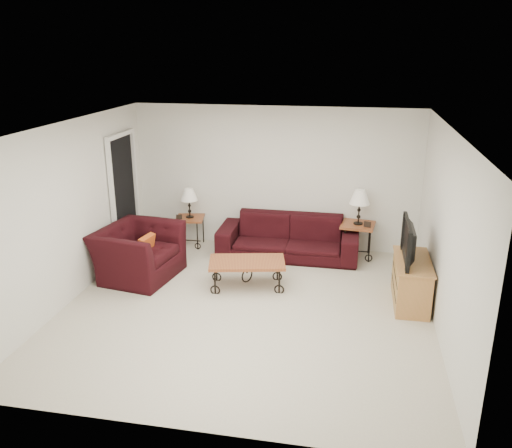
{
  "coord_description": "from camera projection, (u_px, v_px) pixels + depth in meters",
  "views": [
    {
      "loc": [
        1.34,
        -6.38,
        3.45
      ],
      "look_at": [
        0.0,
        0.7,
        1.0
      ],
      "focal_mm": 36.84,
      "sensor_mm": 36.0,
      "label": 1
    }
  ],
  "objects": [
    {
      "name": "ground",
      "position": [
        247.0,
        308.0,
        7.28
      ],
      "size": [
        5.0,
        5.0,
        0.0
      ],
      "primitive_type": "plane",
      "color": "beige",
      "rests_on": "ground"
    },
    {
      "name": "wall_back",
      "position": [
        275.0,
        178.0,
        9.21
      ],
      "size": [
        5.0,
        0.02,
        2.5
      ],
      "primitive_type": "cube",
      "color": "silver",
      "rests_on": "ground"
    },
    {
      "name": "wall_front",
      "position": [
        187.0,
        313.0,
        4.55
      ],
      "size": [
        5.0,
        0.02,
        2.5
      ],
      "primitive_type": "cube",
      "color": "silver",
      "rests_on": "ground"
    },
    {
      "name": "wall_left",
      "position": [
        71.0,
        212.0,
        7.32
      ],
      "size": [
        0.02,
        5.0,
        2.5
      ],
      "primitive_type": "cube",
      "color": "silver",
      "rests_on": "ground"
    },
    {
      "name": "wall_right",
      "position": [
        445.0,
        235.0,
        6.44
      ],
      "size": [
        0.02,
        5.0,
        2.5
      ],
      "primitive_type": "cube",
      "color": "silver",
      "rests_on": "ground"
    },
    {
      "name": "ceiling",
      "position": [
        245.0,
        127.0,
        6.48
      ],
      "size": [
        5.0,
        5.0,
        0.0
      ],
      "primitive_type": "plane",
      "color": "white",
      "rests_on": "wall_back"
    },
    {
      "name": "doorway",
      "position": [
        124.0,
        197.0,
        8.92
      ],
      "size": [
        0.08,
        0.94,
        2.04
      ],
      "primitive_type": "cube",
      "color": "black",
      "rests_on": "ground"
    },
    {
      "name": "sofa",
      "position": [
        288.0,
        237.0,
        8.99
      ],
      "size": [
        2.37,
        0.93,
        0.69
      ],
      "primitive_type": "imported",
      "color": "black",
      "rests_on": "ground"
    },
    {
      "name": "side_table_left",
      "position": [
        190.0,
        231.0,
        9.51
      ],
      "size": [
        0.56,
        0.56,
        0.53
      ],
      "primitive_type": "cube",
      "rotation": [
        0.0,
        0.0,
        0.16
      ],
      "color": "#955526",
      "rests_on": "ground"
    },
    {
      "name": "side_table_right",
      "position": [
        357.0,
        240.0,
        8.97
      ],
      "size": [
        0.61,
        0.61,
        0.59
      ],
      "primitive_type": "cube",
      "rotation": [
        0.0,
        0.0,
        -0.13
      ],
      "color": "#955526",
      "rests_on": "ground"
    },
    {
      "name": "lamp_left",
      "position": [
        189.0,
        203.0,
        9.33
      ],
      "size": [
        0.35,
        0.35,
        0.53
      ],
      "primitive_type": null,
      "rotation": [
        0.0,
        0.0,
        0.16
      ],
      "color": "black",
      "rests_on": "side_table_left"
    },
    {
      "name": "lamp_right",
      "position": [
        359.0,
        207.0,
        8.78
      ],
      "size": [
        0.38,
        0.38,
        0.59
      ],
      "primitive_type": null,
      "rotation": [
        0.0,
        0.0,
        -0.13
      ],
      "color": "black",
      "rests_on": "side_table_right"
    },
    {
      "name": "photo_frame_left",
      "position": [
        179.0,
        217.0,
        9.29
      ],
      "size": [
        0.11,
        0.05,
        0.09
      ],
      "primitive_type": "cube",
      "rotation": [
        0.0,
        0.0,
        0.34
      ],
      "color": "black",
      "rests_on": "side_table_left"
    },
    {
      "name": "photo_frame_right",
      "position": [
        367.0,
        224.0,
        8.69
      ],
      "size": [
        0.12,
        0.05,
        0.1
      ],
      "primitive_type": "cube",
      "rotation": [
        0.0,
        0.0,
        -0.34
      ],
      "color": "black",
      "rests_on": "side_table_right"
    },
    {
      "name": "coffee_table",
      "position": [
        247.0,
        274.0,
        7.87
      ],
      "size": [
        1.22,
        0.83,
        0.42
      ],
      "primitive_type": "cube",
      "rotation": [
        0.0,
        0.0,
        0.21
      ],
      "color": "#955526",
      "rests_on": "ground"
    },
    {
      "name": "armchair",
      "position": [
        138.0,
        252.0,
        8.17
      ],
      "size": [
        1.26,
        1.39,
        0.8
      ],
      "primitive_type": "imported",
      "rotation": [
        0.0,
        0.0,
        1.41
      ],
      "color": "black",
      "rests_on": "ground"
    },
    {
      "name": "throw_pillow",
      "position": [
        146.0,
        247.0,
        8.06
      ],
      "size": [
        0.15,
        0.37,
        0.36
      ],
      "primitive_type": "cube",
      "rotation": [
        0.0,
        0.0,
        1.41
      ],
      "color": "#CC601A",
      "rests_on": "armchair"
    },
    {
      "name": "tv_stand",
      "position": [
        411.0,
        282.0,
        7.34
      ],
      "size": [
        0.45,
        1.08,
        0.65
      ],
      "primitive_type": "cube",
      "color": "#BC7045",
      "rests_on": "ground"
    },
    {
      "name": "television",
      "position": [
        414.0,
        241.0,
        7.15
      ],
      "size": [
        0.13,
        0.96,
        0.56
      ],
      "primitive_type": "imported",
      "rotation": [
        0.0,
        0.0,
        -1.57
      ],
      "color": "black",
      "rests_on": "tv_stand"
    },
    {
      "name": "backpack",
      "position": [
        348.0,
        252.0,
        8.66
      ],
      "size": [
        0.43,
        0.38,
        0.46
      ],
      "primitive_type": "ellipsoid",
      "rotation": [
        0.0,
        0.0,
        -0.35
      ],
      "color": "black",
      "rests_on": "ground"
    }
  ]
}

